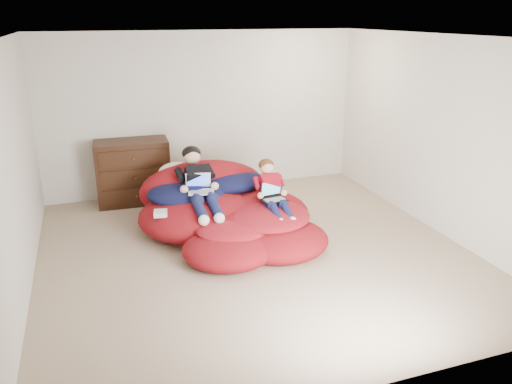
{
  "coord_description": "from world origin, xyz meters",
  "views": [
    {
      "loc": [
        -1.75,
        -5.16,
        2.73
      ],
      "look_at": [
        0.08,
        0.19,
        0.7
      ],
      "focal_mm": 35.0,
      "sensor_mm": 36.0,
      "label": 1
    }
  ],
  "objects_px": {
    "dresser": "(133,172)",
    "laptop_black": "(273,194)",
    "laptop_white": "(200,187)",
    "beanbag_pile": "(227,213)",
    "older_boy": "(198,181)",
    "younger_boy": "(272,189)"
  },
  "relations": [
    {
      "from": "younger_boy",
      "to": "laptop_white",
      "type": "distance_m",
      "value": 0.93
    },
    {
      "from": "younger_boy",
      "to": "beanbag_pile",
      "type": "bearing_deg",
      "value": 155.43
    },
    {
      "from": "beanbag_pile",
      "to": "younger_boy",
      "type": "height_order",
      "value": "younger_boy"
    },
    {
      "from": "beanbag_pile",
      "to": "older_boy",
      "type": "distance_m",
      "value": 0.57
    },
    {
      "from": "beanbag_pile",
      "to": "younger_boy",
      "type": "relative_size",
      "value": 2.68
    },
    {
      "from": "younger_boy",
      "to": "laptop_black",
      "type": "distance_m",
      "value": 0.07
    },
    {
      "from": "dresser",
      "to": "younger_boy",
      "type": "distance_m",
      "value": 2.35
    },
    {
      "from": "older_boy",
      "to": "dresser",
      "type": "bearing_deg",
      "value": 118.51
    },
    {
      "from": "dresser",
      "to": "older_boy",
      "type": "xyz_separation_m",
      "value": [
        0.71,
        -1.3,
        0.19
      ]
    },
    {
      "from": "dresser",
      "to": "laptop_black",
      "type": "xyz_separation_m",
      "value": [
        1.57,
        -1.79,
        0.07
      ]
    },
    {
      "from": "younger_boy",
      "to": "dresser",
      "type": "bearing_deg",
      "value": 131.96
    },
    {
      "from": "laptop_white",
      "to": "beanbag_pile",
      "type": "bearing_deg",
      "value": -14.9
    },
    {
      "from": "younger_boy",
      "to": "laptop_black",
      "type": "xyz_separation_m",
      "value": [
        0.0,
        -0.04,
        -0.06
      ]
    },
    {
      "from": "younger_boy",
      "to": "laptop_white",
      "type": "bearing_deg",
      "value": 159.01
    },
    {
      "from": "laptop_black",
      "to": "younger_boy",
      "type": "bearing_deg",
      "value": 90.0
    },
    {
      "from": "older_boy",
      "to": "laptop_white",
      "type": "distance_m",
      "value": 0.12
    },
    {
      "from": "older_boy",
      "to": "laptop_black",
      "type": "height_order",
      "value": "older_boy"
    },
    {
      "from": "laptop_black",
      "to": "beanbag_pile",
      "type": "bearing_deg",
      "value": 151.83
    },
    {
      "from": "dresser",
      "to": "younger_boy",
      "type": "xyz_separation_m",
      "value": [
        1.57,
        -1.75,
        0.13
      ]
    },
    {
      "from": "dresser",
      "to": "laptop_black",
      "type": "height_order",
      "value": "dresser"
    },
    {
      "from": "younger_boy",
      "to": "laptop_black",
      "type": "relative_size",
      "value": 2.64
    },
    {
      "from": "older_boy",
      "to": "laptop_black",
      "type": "relative_size",
      "value": 3.7
    }
  ]
}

